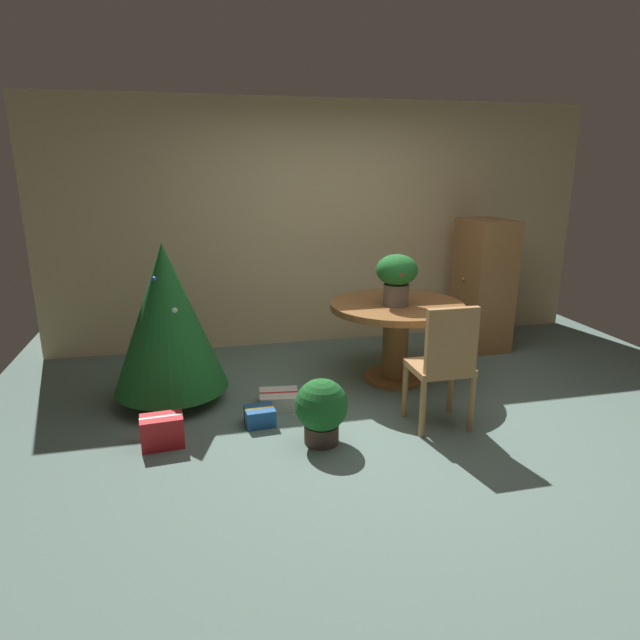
{
  "coord_description": "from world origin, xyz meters",
  "views": [
    {
      "loc": [
        -1.41,
        -3.59,
        1.91
      ],
      "look_at": [
        -0.5,
        0.33,
        0.77
      ],
      "focal_mm": 30.32,
      "sensor_mm": 36.0,
      "label": 1
    }
  ],
  "objects_px": {
    "holiday_tree": "(167,318)",
    "gift_box_red": "(162,431)",
    "wooden_cabinet": "(483,285)",
    "potted_plant": "(322,409)",
    "flower_vase": "(397,275)",
    "round_dining_table": "(396,323)",
    "wooden_chair_near": "(444,361)",
    "gift_box_blue": "(260,416)",
    "gift_box_cream": "(279,399)"
  },
  "relations": [
    {
      "from": "round_dining_table",
      "to": "holiday_tree",
      "type": "bearing_deg",
      "value": -179.44
    },
    {
      "from": "wooden_cabinet",
      "to": "potted_plant",
      "type": "xyz_separation_m",
      "value": [
        -2.2,
        -1.74,
        -0.43
      ]
    },
    {
      "from": "holiday_tree",
      "to": "wooden_cabinet",
      "type": "relative_size",
      "value": 0.97
    },
    {
      "from": "wooden_chair_near",
      "to": "round_dining_table",
      "type": "bearing_deg",
      "value": 90.0
    },
    {
      "from": "gift_box_blue",
      "to": "round_dining_table",
      "type": "bearing_deg",
      "value": 25.1
    },
    {
      "from": "gift_box_blue",
      "to": "potted_plant",
      "type": "xyz_separation_m",
      "value": [
        0.4,
        -0.38,
        0.19
      ]
    },
    {
      "from": "wooden_chair_near",
      "to": "gift_box_cream",
      "type": "distance_m",
      "value": 1.4
    },
    {
      "from": "gift_box_cream",
      "to": "wooden_cabinet",
      "type": "bearing_deg",
      "value": 23.91
    },
    {
      "from": "gift_box_blue",
      "to": "gift_box_red",
      "type": "bearing_deg",
      "value": -166.1
    },
    {
      "from": "round_dining_table",
      "to": "holiday_tree",
      "type": "relative_size",
      "value": 0.89
    },
    {
      "from": "wooden_chair_near",
      "to": "wooden_cabinet",
      "type": "bearing_deg",
      "value": 53.72
    },
    {
      "from": "flower_vase",
      "to": "holiday_tree",
      "type": "xyz_separation_m",
      "value": [
        -1.95,
        0.05,
        -0.28
      ]
    },
    {
      "from": "flower_vase",
      "to": "wooden_chair_near",
      "type": "relative_size",
      "value": 0.47
    },
    {
      "from": "flower_vase",
      "to": "wooden_cabinet",
      "type": "xyz_separation_m",
      "value": [
        1.3,
        0.8,
        -0.32
      ]
    },
    {
      "from": "flower_vase",
      "to": "potted_plant",
      "type": "relative_size",
      "value": 0.94
    },
    {
      "from": "flower_vase",
      "to": "holiday_tree",
      "type": "relative_size",
      "value": 0.34
    },
    {
      "from": "wooden_cabinet",
      "to": "gift_box_red",
      "type": "bearing_deg",
      "value": -155.12
    },
    {
      "from": "wooden_chair_near",
      "to": "holiday_tree",
      "type": "bearing_deg",
      "value": 154.03
    },
    {
      "from": "wooden_chair_near",
      "to": "gift_box_blue",
      "type": "bearing_deg",
      "value": 164.62
    },
    {
      "from": "gift_box_cream",
      "to": "potted_plant",
      "type": "bearing_deg",
      "value": -73.11
    },
    {
      "from": "round_dining_table",
      "to": "gift_box_red",
      "type": "xyz_separation_m",
      "value": [
        -2.04,
        -0.8,
        -0.44
      ]
    },
    {
      "from": "gift_box_blue",
      "to": "potted_plant",
      "type": "distance_m",
      "value": 0.58
    },
    {
      "from": "gift_box_red",
      "to": "potted_plant",
      "type": "xyz_separation_m",
      "value": [
        1.11,
        -0.2,
        0.15
      ]
    },
    {
      "from": "round_dining_table",
      "to": "wooden_chair_near",
      "type": "xyz_separation_m",
      "value": [
        0.0,
        -0.99,
        -0.01
      ]
    },
    {
      "from": "gift_box_blue",
      "to": "gift_box_cream",
      "type": "distance_m",
      "value": 0.35
    },
    {
      "from": "round_dining_table",
      "to": "wooden_chair_near",
      "type": "bearing_deg",
      "value": -90.0
    },
    {
      "from": "holiday_tree",
      "to": "gift_box_cream",
      "type": "xyz_separation_m",
      "value": [
        0.85,
        -0.31,
        -0.67
      ]
    },
    {
      "from": "potted_plant",
      "to": "gift_box_cream",
      "type": "bearing_deg",
      "value": 106.89
    },
    {
      "from": "holiday_tree",
      "to": "potted_plant",
      "type": "bearing_deg",
      "value": -42.88
    },
    {
      "from": "wooden_chair_near",
      "to": "wooden_cabinet",
      "type": "height_order",
      "value": "wooden_cabinet"
    },
    {
      "from": "wooden_chair_near",
      "to": "wooden_cabinet",
      "type": "distance_m",
      "value": 2.14
    },
    {
      "from": "wooden_cabinet",
      "to": "round_dining_table",
      "type": "bearing_deg",
      "value": -149.85
    },
    {
      "from": "round_dining_table",
      "to": "wooden_cabinet",
      "type": "xyz_separation_m",
      "value": [
        1.27,
        0.73,
        0.14
      ]
    },
    {
      "from": "flower_vase",
      "to": "potted_plant",
      "type": "distance_m",
      "value": 1.49
    },
    {
      "from": "gift_box_red",
      "to": "wooden_cabinet",
      "type": "distance_m",
      "value": 3.69
    },
    {
      "from": "holiday_tree",
      "to": "gift_box_red",
      "type": "distance_m",
      "value": 1.0
    },
    {
      "from": "wooden_chair_near",
      "to": "gift_box_cream",
      "type": "height_order",
      "value": "wooden_chair_near"
    },
    {
      "from": "holiday_tree",
      "to": "gift_box_cream",
      "type": "distance_m",
      "value": 1.13
    },
    {
      "from": "flower_vase",
      "to": "wooden_cabinet",
      "type": "distance_m",
      "value": 1.56
    },
    {
      "from": "gift_box_red",
      "to": "wooden_cabinet",
      "type": "height_order",
      "value": "wooden_cabinet"
    },
    {
      "from": "wooden_cabinet",
      "to": "flower_vase",
      "type": "bearing_deg",
      "value": -148.33
    },
    {
      "from": "wooden_chair_near",
      "to": "potted_plant",
      "type": "relative_size",
      "value": 2.01
    },
    {
      "from": "potted_plant",
      "to": "wooden_cabinet",
      "type": "bearing_deg",
      "value": 38.35
    },
    {
      "from": "round_dining_table",
      "to": "holiday_tree",
      "type": "height_order",
      "value": "holiday_tree"
    },
    {
      "from": "gift_box_blue",
      "to": "gift_box_cream",
      "type": "bearing_deg",
      "value": 56.49
    },
    {
      "from": "flower_vase",
      "to": "holiday_tree",
      "type": "distance_m",
      "value": 1.97
    },
    {
      "from": "holiday_tree",
      "to": "gift_box_red",
      "type": "xyz_separation_m",
      "value": [
        -0.05,
        -0.78,
        -0.62
      ]
    },
    {
      "from": "flower_vase",
      "to": "potted_plant",
      "type": "xyz_separation_m",
      "value": [
        -0.89,
        -0.93,
        -0.75
      ]
    },
    {
      "from": "round_dining_table",
      "to": "potted_plant",
      "type": "height_order",
      "value": "round_dining_table"
    },
    {
      "from": "gift_box_red",
      "to": "potted_plant",
      "type": "bearing_deg",
      "value": -10.41
    }
  ]
}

